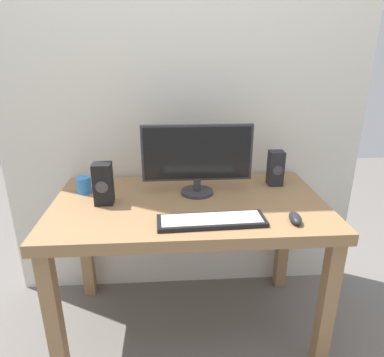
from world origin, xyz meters
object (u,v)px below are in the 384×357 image
Objects in this scene: speaker_left at (103,184)px; coffee_mug at (84,185)px; mouse at (295,218)px; desk at (189,219)px; speaker_right at (276,168)px; monitor at (197,157)px; keyboard_primary at (212,221)px.

coffee_mug is (-0.13, 0.14, -0.06)m from speaker_left.
mouse is 0.52× the size of speaker_left.
speaker_right is (0.48, 0.20, 0.19)m from desk.
desk is 7.03× the size of speaker_right.
monitor is at bearing 12.18° from speaker_left.
monitor reaches higher than coffee_mug.
desk is 0.31m from monitor.
speaker_right reaches higher than coffee_mug.
desk is 2.40× the size of monitor.
keyboard_primary is 5.69× the size of coffee_mug.
speaker_left is at bearing 178.88° from desk.
desk is at bearing -1.12° from speaker_left.
desk is 16.04× the size of coffee_mug.
keyboard_primary is (0.08, -0.23, 0.11)m from desk.
speaker_left is 2.43× the size of coffee_mug.
coffee_mug is at bearing 131.98° from speaker_left.
mouse is at bearing -16.66° from speaker_left.
monitor is 0.46m from speaker_right.
speaker_left is (-0.89, -0.19, 0.01)m from speaker_right.
mouse reaches higher than desk.
monitor is 1.17× the size of keyboard_primary.
coffee_mug is (-0.62, 0.38, 0.03)m from keyboard_primary.
coffee_mug reaches higher than desk.
keyboard_primary is at bearing -31.50° from coffee_mug.
mouse is 1.06m from coffee_mug.
desk is 0.57m from coffee_mug.
desk is 0.45m from speaker_left.
speaker_left is (-0.86, 0.26, 0.08)m from mouse.
keyboard_primary reaches higher than desk.
speaker_left reaches higher than mouse.
coffee_mug reaches higher than keyboard_primary.
mouse is 1.27× the size of coffee_mug.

